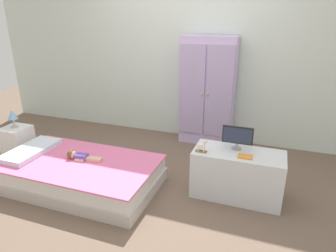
{
  "coord_description": "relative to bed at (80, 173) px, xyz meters",
  "views": [
    {
      "loc": [
        1.16,
        -2.51,
        1.73
      ],
      "look_at": [
        0.13,
        0.34,
        0.59
      ],
      "focal_mm": 31.86,
      "sensor_mm": 36.0,
      "label": 1
    }
  ],
  "objects": [
    {
      "name": "wardrobe",
      "position": [
        0.99,
        1.6,
        0.6
      ],
      "size": [
        0.73,
        0.31,
        1.47
      ],
      "color": "silver",
      "rests_on": "ground_plane"
    },
    {
      "name": "ground_plane",
      "position": [
        0.67,
        0.21,
        -0.15
      ],
      "size": [
        10.0,
        10.0,
        0.02
      ],
      "primitive_type": "cube",
      "color": "brown"
    },
    {
      "name": "nightstand",
      "position": [
        -1.07,
        0.24,
        0.08
      ],
      "size": [
        0.3,
        0.3,
        0.44
      ],
      "primitive_type": "cube",
      "color": "white",
      "rests_on": "ground_plane"
    },
    {
      "name": "table_lamp",
      "position": [
        -1.07,
        0.24,
        0.46
      ],
      "size": [
        0.11,
        0.11,
        0.23
      ],
      "color": "#B7B2AD",
      "rests_on": "nightstand"
    },
    {
      "name": "pillow",
      "position": [
        -0.62,
        0.0,
        0.17
      ],
      "size": [
        0.32,
        0.67,
        0.06
      ],
      "primitive_type": "cube",
      "color": "silver",
      "rests_on": "bed"
    },
    {
      "name": "doll",
      "position": [
        -0.04,
        0.04,
        0.18
      ],
      "size": [
        0.39,
        0.14,
        0.1
      ],
      "color": "#6B4CB2",
      "rests_on": "bed"
    },
    {
      "name": "tv_monitor",
      "position": [
        1.56,
        0.44,
        0.48
      ],
      "size": [
        0.29,
        0.1,
        0.23
      ],
      "color": "#99999E",
      "rests_on": "tv_stand"
    },
    {
      "name": "back_wall",
      "position": [
        0.67,
        1.78,
        1.21
      ],
      "size": [
        6.4,
        0.05,
        2.7
      ],
      "primitive_type": "cube",
      "color": "silver",
      "rests_on": "ground_plane"
    },
    {
      "name": "book_orange",
      "position": [
        1.66,
        0.28,
        0.35
      ],
      "size": [
        0.13,
        0.09,
        0.01
      ],
      "primitive_type": "cube",
      "color": "orange",
      "rests_on": "tv_stand"
    },
    {
      "name": "bed",
      "position": [
        0.0,
        0.0,
        0.0
      ],
      "size": [
        1.64,
        0.93,
        0.29
      ],
      "color": "beige",
      "rests_on": "ground_plane"
    },
    {
      "name": "rocking_horse_toy",
      "position": [
        1.25,
        0.26,
        0.4
      ],
      "size": [
        0.11,
        0.04,
        0.13
      ],
      "color": "#8E6642",
      "rests_on": "tv_stand"
    },
    {
      "name": "tv_stand",
      "position": [
        1.59,
        0.37,
        0.1
      ],
      "size": [
        0.87,
        0.4,
        0.48
      ],
      "primitive_type": "cube",
      "color": "silver",
      "rests_on": "ground_plane"
    }
  ]
}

